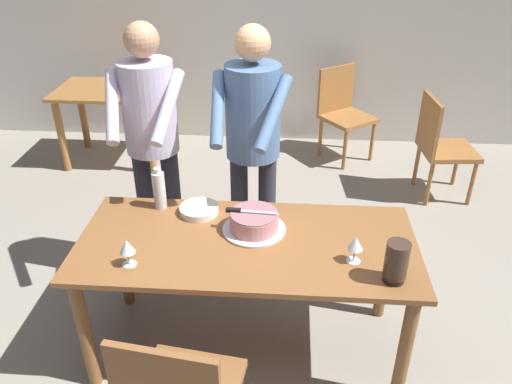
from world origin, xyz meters
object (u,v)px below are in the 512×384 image
Objects in this scene: wine_glass_far at (355,244)px; person_standing_beside at (151,131)px; cake_knife at (241,211)px; wine_glass_near at (127,247)px; hurricane_lamp at (396,262)px; background_table at (111,105)px; main_dining_table at (247,258)px; background_chair_1 at (440,144)px; person_cutting_cake at (253,136)px; background_chair_0 at (343,110)px; water_bottle at (159,190)px; cake_on_platter at (254,222)px; plate_stack at (199,210)px.

wine_glass_far is 1.42m from person_standing_beside.
cake_knife is 0.16× the size of person_standing_beside.
person_standing_beside is at bearing 138.15° from cake_knife.
wine_glass_far is (1.09, 0.10, 0.00)m from wine_glass_near.
hurricane_lamp is 3.49m from background_table.
wine_glass_near is at bearing -174.52° from wine_glass_far.
background_chair_1 is (1.49, 1.89, -0.15)m from main_dining_table.
cake_knife is (-0.04, 0.11, 0.23)m from main_dining_table.
background_table is at bearing 170.37° from background_chair_1.
background_chair_1 reaches higher than wine_glass_far.
person_standing_beside is (-0.62, 0.03, 0.00)m from person_cutting_cake.
main_dining_table is 12.24× the size of wine_glass_far.
cake_knife is at bearing 153.46° from hurricane_lamp.
hurricane_lamp reaches higher than background_table.
person_cutting_cake is at bearing -110.01° from background_chair_0.
wine_glass_near is 0.58× the size of water_bottle.
cake_knife is 0.16× the size of person_cutting_cake.
person_cutting_cake is (-0.05, 0.50, 0.27)m from cake_on_platter.
person_cutting_cake reaches higher than cake_knife.
background_table is at bearing 115.50° from water_bottle.
person_standing_beside is at bearing 95.33° from wine_glass_near.
hurricane_lamp reaches higher than wine_glass_near.
wine_glass_far is 0.22m from hurricane_lamp.
person_cutting_cake is 2.25m from background_chair_0.
water_bottle reaches higher than hurricane_lamp.
wine_glass_near is 1.09m from wine_glass_far.
background_table is (-0.89, 1.76, -0.50)m from person_standing_beside.
background_table is at bearing 116.82° from person_standing_beside.
main_dining_table is at bearing -69.58° from cake_knife.
background_table is at bearing 124.07° from cake_on_platter.
cake_on_platter is at bearing -105.34° from background_chair_0.
background_chair_0 is at bearing 61.91° from water_bottle.
main_dining_table is at bearing 166.34° from wine_glass_far.
water_bottle is at bearing 168.46° from plate_stack.
person_standing_beside is at bearing 146.64° from wine_glass_far.
water_bottle is (-0.48, 0.19, -0.00)m from cake_knife.
wine_glass_near is at bearing -149.71° from cake_on_platter.
plate_stack is at bearing -128.34° from person_cutting_cake.
cake_on_platter is 0.20× the size of person_standing_beside.
water_bottle reaches higher than wine_glass_far.
plate_stack is at bearing -11.54° from water_bottle.
background_chair_1 reaches higher than background_table.
wine_glass_far is 0.08× the size of person_cutting_cake.
water_bottle is 2.59m from background_chair_1.
background_chair_1 is at bearing -44.84° from background_chair_0.
background_chair_1 is at bearing -9.63° from background_table.
water_bottle reaches higher than plate_stack.
wine_glass_far is 2.81m from background_chair_0.
water_bottle is at bearing 155.19° from hurricane_lamp.
cake_on_platter is 0.36m from plate_stack.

